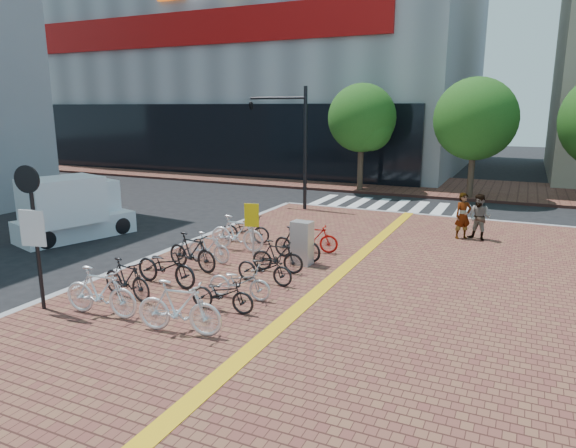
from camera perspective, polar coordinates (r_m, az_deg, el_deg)
The scene contains 29 objects.
ground at distance 13.45m, azimuth -6.12°, elevation -8.06°, with size 120.00×120.00×0.00m, color black.
sidewalk at distance 8.22m, azimuth -6.03°, elevation -22.18°, with size 14.00×34.00×0.15m, color brown.
tactile_strip at distance 8.65m, azimuth -12.10°, elevation -19.79°, with size 0.40×34.00×0.01m, color gold.
kerb_north at distance 23.48m, azimuth 15.69°, elevation 0.80°, with size 14.00×0.25×0.15m, color gray.
far_sidewalk at distance 32.74m, azimuth 13.12°, elevation 4.25°, with size 70.00×8.00×0.15m, color brown.
department_store at distance 49.13m, azimuth -3.18°, elevation 23.62°, with size 36.00×24.27×28.00m.
crosswalk at distance 25.90m, azimuth 10.96°, elevation 1.99°, with size 7.50×4.00×0.01m.
street_trees at distance 28.24m, azimuth 22.21°, elevation 10.53°, with size 16.20×4.60×6.35m.
bike_0 at distance 12.40m, azimuth -20.11°, elevation -7.07°, with size 0.54×1.91×1.15m, color white.
bike_1 at distance 13.32m, azimuth -17.50°, elevation -5.83°, with size 0.47×1.67×1.01m, color black.
bike_2 at distance 14.01m, azimuth -13.40°, elevation -4.59°, with size 0.69×1.97×1.04m, color black.
bike_3 at distance 15.12m, azimuth -10.62°, elevation -3.05°, with size 0.52×1.83×1.10m, color black.
bike_4 at distance 15.84m, azimuth -8.82°, elevation -2.57°, with size 0.43×1.54×0.93m, color white.
bike_5 at distance 16.95m, azimuth -5.70°, elevation -1.03°, with size 0.55×1.95×1.17m, color white.
bike_6 at distance 17.97m, azimuth -4.76°, elevation -0.59°, with size 0.62×1.79×0.94m, color black.
bike_7 at distance 11.02m, azimuth -12.02°, elevation -9.05°, with size 0.54×1.92×1.15m, color white.
bike_8 at distance 12.07m, azimuth -7.31°, elevation -7.70°, with size 0.56×1.60×0.84m, color black.
bike_9 at distance 12.78m, azimuth -5.39°, elevation -6.42°, with size 0.57×1.64×0.86m, color silver.
bike_10 at distance 13.80m, azimuth -2.62°, elevation -4.89°, with size 0.57×1.65×0.87m, color black.
bike_11 at distance 14.71m, azimuth -1.17°, elevation -3.61°, with size 0.44×1.55×0.93m, color black.
bike_12 at distance 15.89m, azimuth 1.02°, elevation -2.18°, with size 0.48×1.71×1.03m, color black.
bike_13 at distance 16.71m, azimuth 2.92°, elevation -1.59°, with size 0.44×1.57×0.94m, color red.
pedestrian_a at distance 19.42m, azimuth 18.87°, elevation 0.86°, with size 0.61×0.40×1.66m, color gray.
pedestrian_b at distance 19.43m, azimuth 20.51°, elevation 0.71°, with size 0.80×0.62×1.64m, color #4D5161.
utility_box at distance 15.39m, azimuth 1.56°, elevation -2.11°, with size 0.61×0.44×1.32m, color silver.
yellow_sign at distance 16.13m, azimuth -4.00°, elevation 0.45°, with size 0.46×0.17×1.70m.
notice_sign at distance 12.96m, azimuth -26.51°, elevation 0.37°, with size 0.62×0.21×3.39m.
traffic_light_pole at distance 24.05m, azimuth -0.93°, elevation 10.94°, with size 2.98×1.15×5.55m.
box_truck at distance 20.64m, azimuth -22.86°, elevation 1.56°, with size 2.87×4.39×2.35m.
Camera 1 is at (6.54, -10.73, 4.78)m, focal length 32.00 mm.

